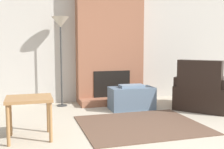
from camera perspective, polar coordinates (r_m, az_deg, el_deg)
name	(u,v)px	position (r m, az deg, el deg)	size (l,w,h in m)	color
wall_back	(108,42)	(6.24, -0.90, 6.69)	(7.50, 0.06, 2.60)	#BCB7AD
fireplace	(110,45)	(6.05, -0.37, 6.02)	(1.44, 0.68, 2.60)	#935B42
ottoman	(132,98)	(5.40, 4.00, -4.74)	(0.84, 0.45, 0.48)	slate
armchair	(203,94)	(5.68, 18.06, -3.72)	(1.38, 1.37, 0.96)	black
side_table	(29,104)	(3.83, -16.48, -5.76)	(0.59, 0.51, 0.55)	#9E7042
floor_lamp_left	(61,27)	(5.69, -10.42, 9.51)	(0.34, 0.34, 1.78)	#333333
area_rug	(141,125)	(4.42, 5.87, -10.11)	(1.83, 1.57, 0.01)	brown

